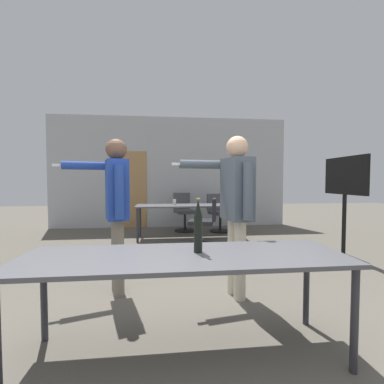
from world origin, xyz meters
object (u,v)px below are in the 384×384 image
person_left_plaid (116,200)px  office_chair_far_right (184,213)px  office_chair_near_pushed (205,224)px  office_chair_side_rolled (219,214)px  tv_screen (345,198)px  beer_bottle (198,227)px  drink_cup (174,202)px  person_center_tall (236,200)px

person_left_plaid → office_chair_far_right: bearing=-32.5°
office_chair_near_pushed → office_chair_side_rolled: size_ratio=0.99×
tv_screen → office_chair_near_pushed: (-2.06, 1.12, -0.56)m
person_left_plaid → beer_bottle: (0.79, -1.07, -0.13)m
office_chair_side_rolled → drink_cup: 1.35m
office_chair_near_pushed → drink_cup: size_ratio=7.94×
tv_screen → office_chair_far_right: (-2.35, 2.68, -0.54)m
person_center_tall → drink_cup: bearing=1.4°
drink_cup → office_chair_near_pushed: bearing=-54.1°
person_center_tall → drink_cup: person_center_tall is taller
office_chair_side_rolled → beer_bottle: bearing=54.2°
person_left_plaid → beer_bottle: person_left_plaid is taller
office_chair_side_rolled → beer_bottle: (-1.09, -4.44, 0.49)m
beer_bottle → drink_cup: (-0.03, 3.79, -0.13)m
person_center_tall → office_chair_near_pushed: size_ratio=1.88×
office_chair_far_right → office_chair_side_rolled: office_chair_far_right is taller
office_chair_far_right → drink_cup: (-0.27, -0.78, 0.34)m
office_chair_far_right → tv_screen: bearing=116.8°
person_left_plaid → person_center_tall: person_center_tall is taller
office_chair_side_rolled → person_center_tall: bearing=58.9°
beer_bottle → drink_cup: beer_bottle is taller
tv_screen → office_chair_near_pushed: size_ratio=1.78×
person_center_tall → drink_cup: 3.02m
person_left_plaid → person_center_tall: size_ratio=0.99×
person_center_tall → office_chair_far_right: (-0.28, 3.74, -0.61)m
person_left_plaid → tv_screen: bearing=-92.3°
office_chair_near_pushed → person_left_plaid: bearing=159.8°
office_chair_side_rolled → beer_bottle: beer_bottle is taller
tv_screen → person_left_plaid: person_left_plaid is taller
office_chair_side_rolled → drink_cup: (-1.13, -0.64, 0.36)m
beer_bottle → office_chair_near_pushed: bearing=80.2°
person_left_plaid → office_chair_side_rolled: (1.88, 3.37, -0.62)m
person_left_plaid → drink_cup: bearing=-31.7°
office_chair_near_pushed → office_chair_side_rolled: bearing=-8.4°
office_chair_near_pushed → beer_bottle: (-0.52, -3.02, 0.49)m
person_center_tall → office_chair_side_rolled: size_ratio=1.87×
person_center_tall → beer_bottle: size_ratio=4.36×
tv_screen → office_chair_far_right: tv_screen is taller
tv_screen → drink_cup: size_ratio=14.12×
person_center_tall → office_chair_far_right: 3.80m
tv_screen → drink_cup: tv_screen is taller
person_left_plaid → office_chair_near_pushed: person_left_plaid is taller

